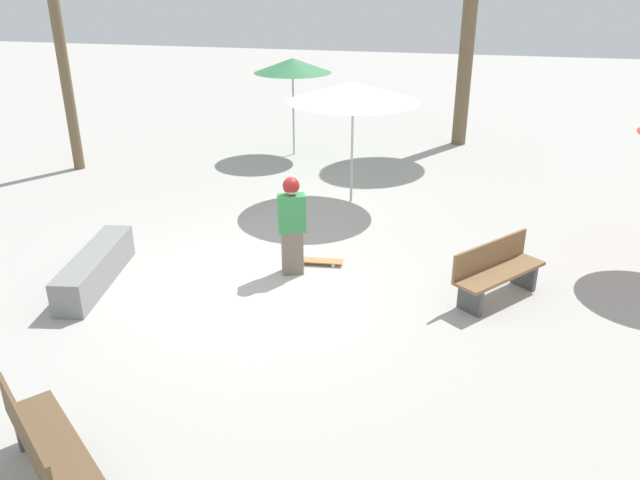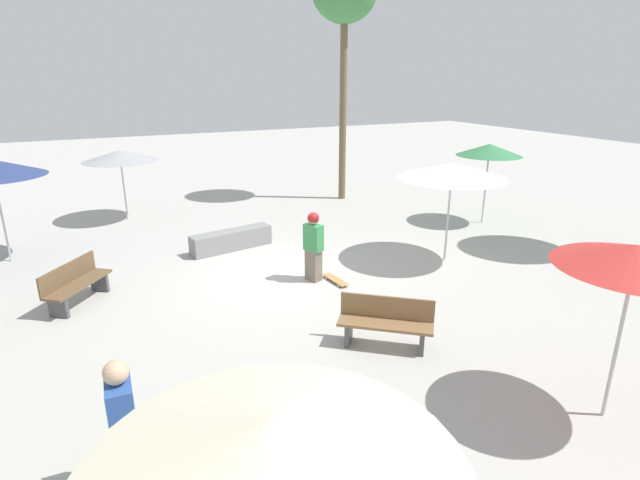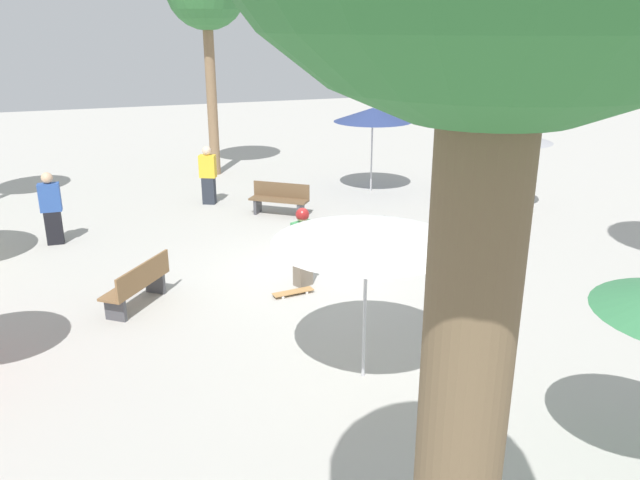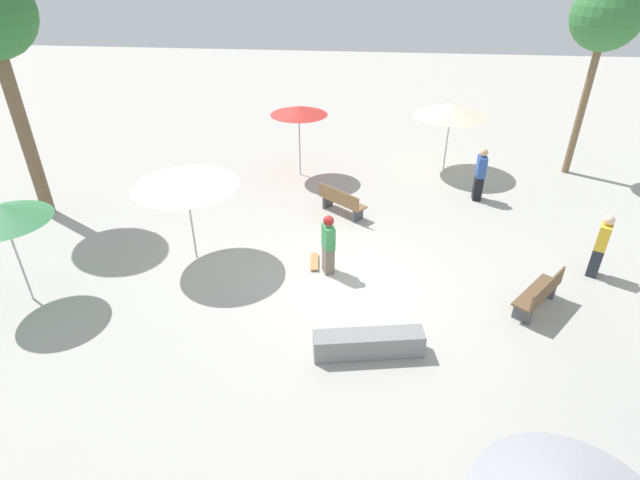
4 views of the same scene
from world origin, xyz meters
The scene contains 13 objects.
ground_plane centered at (0.00, 0.00, 0.00)m, with size 60.00×60.00×0.00m, color #B2AFA8.
skater_main centered at (-0.43, -0.63, 0.85)m, with size 0.48×0.38×1.58m.
skateboard centered at (-0.76, -1.02, 0.06)m, with size 0.82×0.28×0.07m.
concrete_ledge centered at (2.40, 0.43, 0.26)m, with size 0.85×2.25×0.52m.
bench_near centered at (-3.54, -0.52, 0.43)m, with size 1.35×1.52×0.85m.
bench_far centered at (0.57, 4.18, 0.43)m, with size 1.53×1.34×0.85m.
shade_umbrella_white centered at (-0.70, -4.13, 2.26)m, with size 2.61×2.61×2.46m.
shade_umbrella_cream centered at (-7.44, 2.96, 2.21)m, with size 2.60×2.60×2.42m.
shade_umbrella_red centered at (-6.42, -2.18, 2.31)m, with size 1.93×1.93×2.46m.
shade_umbrella_green centered at (1.44, -7.36, 2.26)m, with size 1.95×1.95×2.45m.
palm_tree_left centered at (-7.67, 7.32, 5.15)m, with size 2.17×2.17×6.31m.
bystander_watching centered at (-1.00, 5.94, 0.83)m, with size 0.52×0.43×1.67m.
bystander_far centered at (-5.06, 3.75, 0.85)m, with size 0.48×0.28×1.71m.
Camera 4 is at (9.93, 0.26, 7.14)m, focal length 28.00 mm.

